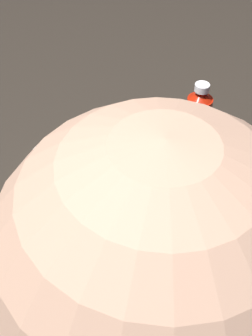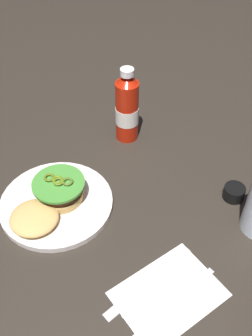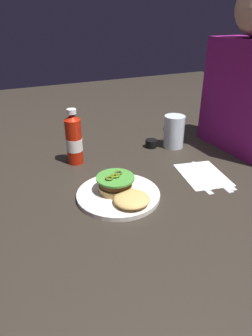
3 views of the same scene
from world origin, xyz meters
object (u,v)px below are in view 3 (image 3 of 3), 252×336
Objects in this scene: condiment_cup at (151,143)px; diner_person at (251,79)px; table_knife at (213,177)px; burger_sandwich at (121,189)px; water_glass at (174,132)px; napkin at (203,175)px; butter_knife at (196,179)px; fork_utensil at (206,176)px; spoon_utensil at (201,178)px; ketchup_bottle at (74,140)px; dinner_plate at (118,195)px; steak_knife at (218,176)px.

condiment_cup is 0.08× the size of diner_person.
burger_sandwich is at bearing -93.25° from table_knife.
napkin is at bearing -10.43° from water_glass.
butter_knife is (0.02, -0.04, 0.00)m from napkin.
spoon_utensil is at bearing -76.06° from fork_utensil.
napkin is 0.03m from spoon_utensil.
butter_knife is 0.02m from spoon_utensil.
burger_sandwich is at bearing -90.97° from butter_knife.
fork_utensil reaches higher than napkin.
ketchup_bottle is 0.46m from napkin.
burger_sandwich is at bearing -76.68° from diner_person.
dinner_plate is 0.29m from spoon_utensil.
burger_sandwich is 0.32× the size of diner_person.
table_knife is (0.31, 0.37, -0.08)m from ketchup_bottle.
dinner_plate is 1.15× the size of butter_knife.
dinner_plate is 0.66m from diner_person.
spoon_utensil is (0.30, 0.33, -0.08)m from ketchup_bottle.
water_glass reaches higher than burger_sandwich.
condiment_cup reaches higher than steak_knife.
butter_knife is 0.04m from fork_utensil.
diner_person reaches higher than dinner_plate.
condiment_cup is 0.30m from spoon_utensil.
butter_knife is 1.17× the size of spoon_utensil.
dinner_plate is 0.44m from water_glass.
spoon_utensil is (0.01, 0.02, 0.00)m from butter_knife.
fork_utensil is at bearing -124.76° from table_knife.
burger_sandwich is 0.35m from steak_knife.
dinner_plate is 1.31× the size of burger_sandwich.
condiment_cup is 0.32m from table_knife.
ketchup_bottle is 1.10× the size of fork_utensil.
table_knife is (0.28, -0.03, -0.06)m from water_glass.
spoon_utensil and fork_utensil have the same top height.
dinner_plate is 1.91× the size of water_glass.
condiment_cup is at bearing -177.59° from spoon_utensil.
butter_knife and steak_knife have the same top height.
burger_sandwich reaches higher than butter_knife.
dinner_plate reaches higher than steak_knife.
steak_knife is (0.00, 0.02, 0.00)m from table_knife.
water_glass is (-0.25, 0.35, 0.06)m from dinner_plate.
dinner_plate is at bearing -95.07° from spoon_utensil.
butter_knife reaches higher than napkin.
water_glass is 0.33m from diner_person.
diner_person is at bearing 63.84° from condiment_cup.
dinner_plate reaches higher than spoon_utensil.
ketchup_bottle is at bearing -128.72° from steak_knife.
condiment_cup is 0.26× the size of spoon_utensil.
dinner_plate is at bearing -90.25° from napkin.
ketchup_bottle is at bearing -132.59° from spoon_utensil.
fork_utensil is 0.30× the size of diner_person.
burger_sandwich is at bearing -42.52° from condiment_cup.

